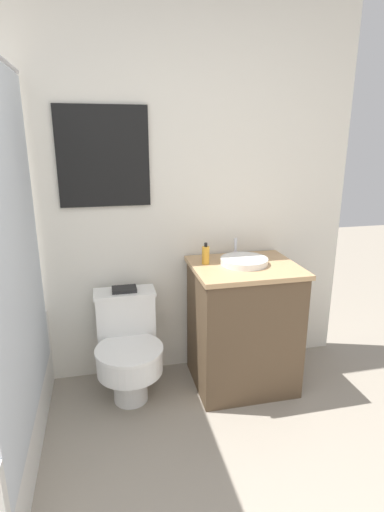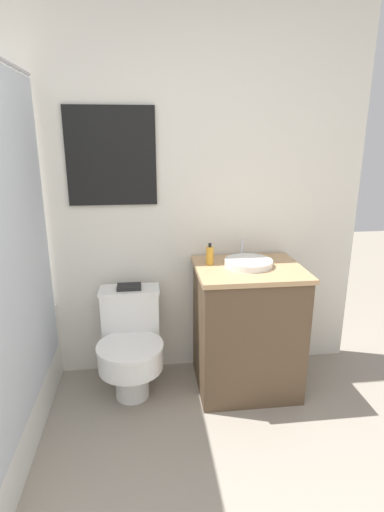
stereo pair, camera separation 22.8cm
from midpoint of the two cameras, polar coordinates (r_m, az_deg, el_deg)
name	(u,v)px [view 1 (the left image)]	position (r m, az deg, el deg)	size (l,w,h in m)	color
wall_back	(112,197)	(2.65, -13.84, 8.12)	(3.28, 0.07, 2.50)	silver
toilet	(128,346)	(2.65, -11.62, -12.50)	(0.42, 0.56, 0.67)	white
vanity	(243,325)	(2.70, 4.82, -9.86)	(0.67, 0.58, 0.85)	brown
sink	(244,261)	(2.56, 4.91, -0.74)	(0.30, 0.34, 0.13)	white
soap_bottle	(206,255)	(2.54, -0.60, 0.12)	(0.05, 0.05, 0.14)	gold
book_on_tank	(124,289)	(2.64, -12.13, -4.71)	(0.16, 0.11, 0.02)	black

